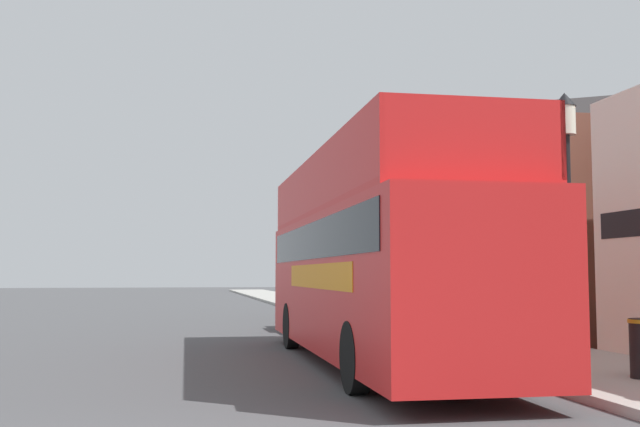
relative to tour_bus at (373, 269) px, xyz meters
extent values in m
plane|color=#4C4C4F|center=(-3.94, 13.02, -1.87)|extent=(144.00, 144.00, 0.00)
cube|color=#ADAAA3|center=(3.45, 10.02, -1.80)|extent=(3.52, 108.00, 0.14)
cube|color=brown|center=(8.21, 10.17, 0.95)|extent=(6.00, 16.79, 5.64)
pyramid|color=#383333|center=(8.21, 10.17, 4.90)|extent=(6.00, 16.79, 2.27)
cube|color=red|center=(0.00, -0.13, -0.27)|extent=(2.69, 11.52, 2.61)
cube|color=orange|center=(-0.01, -0.70, -0.14)|extent=(2.64, 6.35, 0.45)
cube|color=black|center=(0.00, -0.13, 0.54)|extent=(2.71, 10.60, 0.70)
cube|color=red|center=(0.00, -0.13, 1.09)|extent=(2.68, 10.60, 0.10)
cube|color=red|center=(-1.24, -0.11, 1.67)|extent=(0.21, 10.56, 1.07)
cube|color=red|center=(1.23, -0.14, 1.67)|extent=(0.21, 10.56, 1.07)
cube|color=red|center=(-0.07, -5.38, 1.67)|extent=(2.54, 0.10, 1.07)
cube|color=red|center=(0.06, 4.35, 1.67)|extent=(2.56, 1.64, 1.07)
cylinder|color=black|center=(-1.10, 3.45, -1.33)|extent=(0.29, 1.08, 1.08)
cylinder|color=black|center=(1.19, 3.42, -1.33)|extent=(0.29, 1.08, 1.08)
cylinder|color=black|center=(-1.19, -3.44, -1.33)|extent=(0.29, 1.08, 1.08)
cylinder|color=black|center=(1.10, -3.47, -1.33)|extent=(0.29, 1.08, 1.08)
cube|color=maroon|center=(0.58, 8.75, -1.32)|extent=(1.75, 3.99, 0.76)
cube|color=black|center=(0.58, 8.63, -0.68)|extent=(1.53, 1.92, 0.50)
cylinder|color=black|center=(-0.23, 9.98, -1.56)|extent=(0.20, 0.64, 0.64)
cylinder|color=black|center=(1.36, 9.99, -1.56)|extent=(0.20, 0.64, 0.64)
cylinder|color=black|center=(-0.21, 7.51, -1.56)|extent=(0.20, 0.64, 0.64)
cylinder|color=black|center=(1.38, 7.52, -1.56)|extent=(0.20, 0.64, 0.64)
cylinder|color=black|center=(2.09, -3.82, 0.16)|extent=(0.13, 0.13, 3.80)
cylinder|color=silver|center=(2.09, -3.82, 2.29)|extent=(0.32, 0.32, 0.45)
cone|color=black|center=(2.09, -3.82, 2.62)|extent=(0.35, 0.35, 0.22)
cylinder|color=black|center=(2.15, 3.65, 0.37)|extent=(0.13, 0.13, 4.21)
cylinder|color=silver|center=(2.15, 3.65, 2.70)|extent=(0.32, 0.32, 0.45)
cone|color=black|center=(2.15, 3.65, 3.03)|extent=(0.35, 0.35, 0.22)
camera|label=1|loc=(-3.84, -14.39, -0.09)|focal=42.00mm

